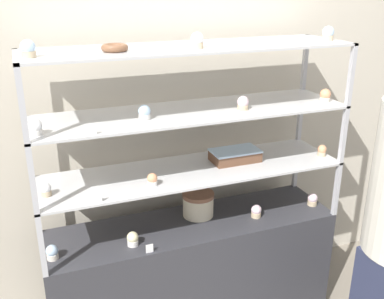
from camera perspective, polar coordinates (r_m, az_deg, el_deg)
The scene contains 26 objects.
back_wall at distance 2.54m, azimuth -2.93°, elevation 7.31°, with size 8.00×0.05×2.60m.
display_base at distance 2.65m, azimuth 0.00°, elevation -15.42°, with size 1.58×0.42×0.66m.
display_riser_lower at distance 2.33m, azimuth 0.00°, elevation -2.96°, with size 1.58×0.42×0.31m.
display_riser_middle at distance 2.22m, azimuth 0.00°, elevation 4.48°, with size 1.58×0.42×0.31m.
display_riser_upper at distance 2.16m, azimuth 0.00°, elevation 12.53°, with size 1.58×0.42×0.31m.
layer_cake_centerpiece at distance 2.51m, azimuth 0.79°, elevation -6.94°, with size 0.18×0.18×0.14m.
sheet_cake_frosted at distance 2.43m, azimuth 5.49°, elevation -0.74°, with size 0.26×0.15×0.06m.
cupcake_0 at distance 2.26m, azimuth -17.34°, elevation -12.36°, with size 0.06×0.06×0.07m.
cupcake_1 at distance 2.28m, azimuth -7.54°, elevation -11.19°, with size 0.06×0.06×0.07m.
cupcake_2 at distance 2.53m, azimuth 8.15°, elevation -7.77°, with size 0.06×0.06×0.07m.
cupcake_3 at distance 2.72m, azimuth 15.05°, elevation -6.15°, with size 0.06×0.06×0.07m.
price_tag_0 at distance 2.22m, azimuth -5.41°, elevation -12.41°, with size 0.04×0.00×0.04m.
cupcake_4 at distance 2.14m, azimuth -18.08°, elevation -4.88°, with size 0.05×0.05×0.06m.
cupcake_5 at distance 2.14m, azimuth -5.06°, elevation -3.84°, with size 0.05×0.05×0.06m.
cupcake_6 at distance 2.60m, azimuth 16.17°, elevation -0.13°, with size 0.05×0.05×0.06m.
price_tag_1 at distance 2.03m, azimuth -11.86°, elevation -6.01°, with size 0.04×0.00×0.04m.
cupcake_7 at distance 1.97m, azimuth -19.27°, elevation 2.63°, with size 0.06×0.06×0.07m.
cupcake_8 at distance 2.08m, azimuth -6.07°, elevation 4.69°, with size 0.06×0.06×0.07m.
cupcake_9 at distance 2.25m, azimuth 6.49°, elevation 5.86°, with size 0.06×0.06×0.07m.
cupcake_10 at distance 2.48m, azimuth 16.56°, elevation 6.58°, with size 0.06×0.06×0.07m.
price_tag_2 at distance 1.91m, azimuth -12.60°, elevation 2.45°, with size 0.04×0.00×0.04m.
cupcake_11 at distance 1.93m, azimuth -20.11°, elevation 11.90°, with size 0.06×0.06×0.07m.
cupcake_12 at distance 2.07m, azimuth 0.65°, elevation 13.66°, with size 0.06×0.06×0.07m.
cupcake_13 at distance 2.45m, azimuth 16.89°, elevation 13.91°, with size 0.06×0.06×0.07m.
price_tag_3 at distance 1.98m, azimuth 2.61°, elevation 12.97°, with size 0.04×0.00×0.04m.
donut_glazed at distance 2.01m, azimuth -9.79°, elevation 12.63°, with size 0.12×0.12×0.03m.
Camera 1 is at (-0.77, -1.99, 1.89)m, focal length 42.00 mm.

